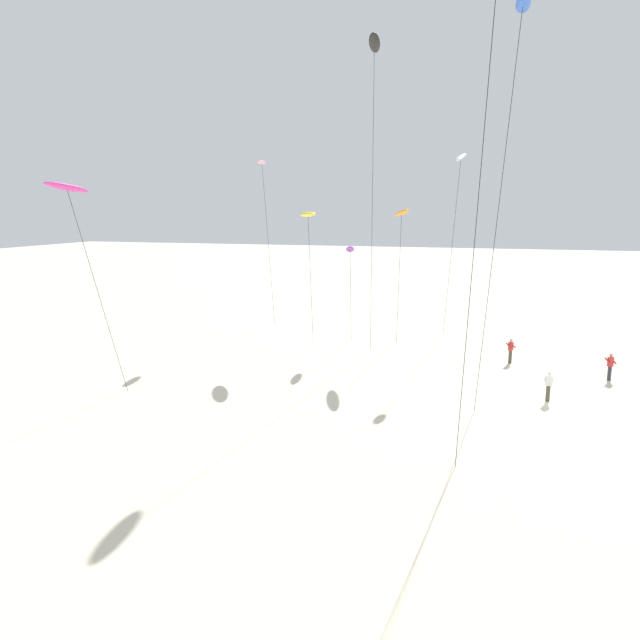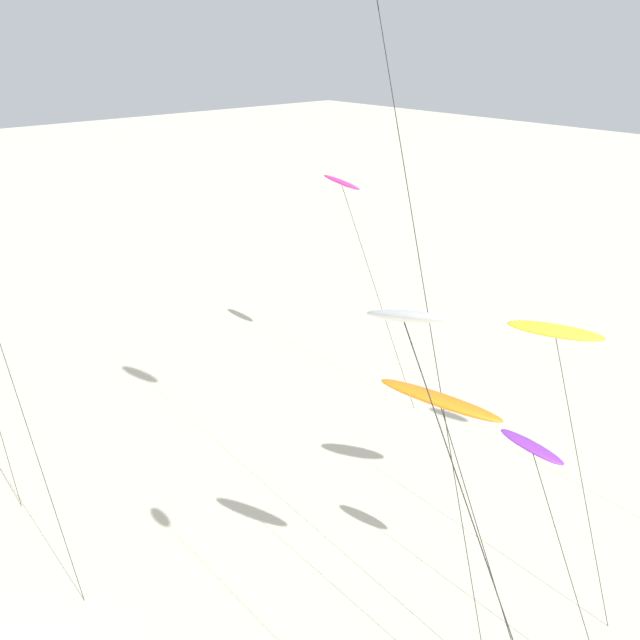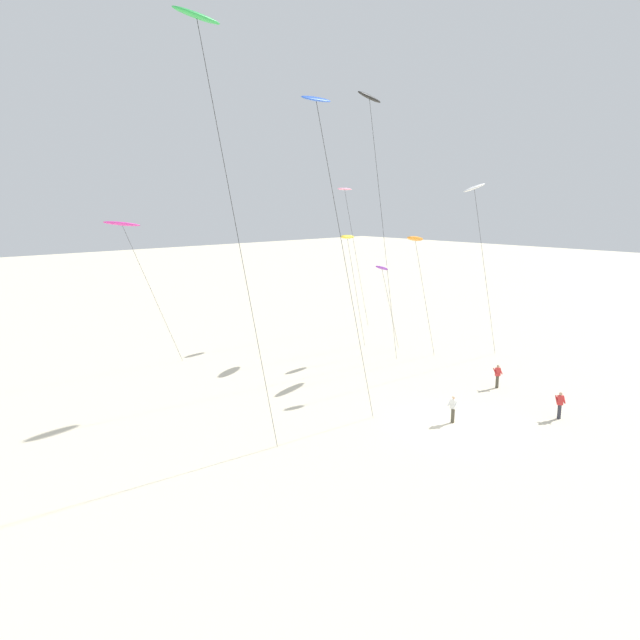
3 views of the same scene
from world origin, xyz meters
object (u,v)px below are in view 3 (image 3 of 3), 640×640
at_px(kite_white, 475,191).
at_px(kite_flyer_middle, 453,408).
at_px(kite_blue, 318,110).
at_px(kite_magenta, 123,225).
at_px(kite_orange, 415,239).
at_px(kite_black, 370,100).
at_px(kite_green, 198,26).
at_px(kite_yellow, 347,237).
at_px(kite_pink, 345,191).
at_px(kite_purple, 382,269).
at_px(kite_flyer_nearest, 498,376).
at_px(kite_flyer_furthest, 560,405).

distance_m(kite_white, kite_flyer_middle, 17.10).
bearing_deg(kite_blue, kite_white, 9.19).
bearing_deg(kite_magenta, kite_flyer_middle, -66.70).
relative_size(kite_magenta, kite_orange, 1.11).
bearing_deg(kite_black, kite_orange, -18.08).
xyz_separation_m(kite_green, kite_black, (18.07, 7.18, -0.11)).
bearing_deg(kite_yellow, kite_white, -74.05).
xyz_separation_m(kite_pink, kite_purple, (-3.81, -8.20, -6.36)).
distance_m(kite_pink, kite_yellow, 8.42).
height_order(kite_pink, kite_yellow, kite_pink).
distance_m(kite_magenta, kite_green, 21.14).
distance_m(kite_green, kite_orange, 24.85).
bearing_deg(kite_flyer_middle, kite_blue, 161.40).
relative_size(kite_magenta, kite_white, 0.81).
bearing_deg(kite_purple, kite_flyer_nearest, -92.60).
bearing_deg(kite_magenta, kite_flyer_nearest, -49.65).
height_order(kite_blue, kite_flyer_furthest, kite_blue).
bearing_deg(kite_yellow, kite_flyer_furthest, -95.03).
bearing_deg(kite_flyer_furthest, kite_flyer_middle, 143.09).
relative_size(kite_blue, kite_black, 0.87).
xyz_separation_m(kite_green, kite_pink, (26.31, 17.80, -6.15)).
height_order(kite_white, kite_flyer_furthest, kite_white).
bearing_deg(kite_blue, kite_flyer_furthest, -26.49).
distance_m(kite_purple, kite_yellow, 3.95).
bearing_deg(kite_orange, kite_flyer_nearest, -90.28).
bearing_deg(kite_pink, kite_magenta, 177.66).
distance_m(kite_magenta, kite_flyer_middle, 26.25).
bearing_deg(kite_yellow, kite_black, -121.09).
height_order(kite_pink, kite_white, kite_white).
bearing_deg(kite_yellow, kite_magenta, 159.06).
height_order(kite_magenta, kite_yellow, kite_magenta).
xyz_separation_m(kite_black, kite_flyer_nearest, (3.92, -8.94, -18.89)).
xyz_separation_m(kite_green, kite_white, (24.08, 2.21, -6.29)).
relative_size(kite_yellow, kite_flyer_furthest, 6.09).
bearing_deg(kite_flyer_middle, kite_green, 166.11).
xyz_separation_m(kite_yellow, kite_flyer_nearest, (0.80, -14.11, -9.00)).
relative_size(kite_yellow, kite_flyer_nearest, 6.09).
relative_size(kite_black, kite_flyer_nearest, 12.22).
xyz_separation_m(kite_blue, kite_flyer_furthest, (13.51, -6.73, -16.21)).
bearing_deg(kite_flyer_furthest, kite_white, 64.36).
relative_size(kite_flyer_middle, kite_flyer_furthest, 1.00).
bearing_deg(kite_green, kite_magenta, 76.14).
bearing_deg(kite_blue, kite_yellow, 40.61).
bearing_deg(kite_yellow, kite_green, -149.77).
xyz_separation_m(kite_yellow, kite_orange, (0.84, -6.46, 0.11)).
relative_size(kite_green, kite_flyer_middle, 12.29).
bearing_deg(kite_orange, kite_yellow, 97.42).
relative_size(kite_yellow, kite_orange, 0.97).
xyz_separation_m(kite_green, kite_purple, (22.50, 9.59, -12.51)).
height_order(kite_green, kite_blue, kite_green).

